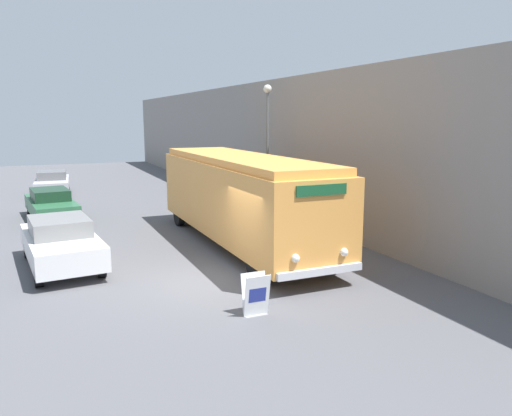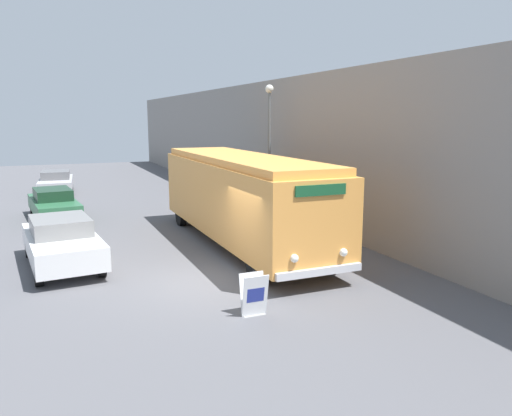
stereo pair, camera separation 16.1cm
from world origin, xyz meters
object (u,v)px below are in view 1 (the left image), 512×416
(vintage_bus, at_px, (241,195))
(parked_car_far, at_px, (52,182))
(parked_car_near, at_px, (61,242))
(parked_car_mid, at_px, (51,204))
(streetlamp, at_px, (267,132))
(sign_board, at_px, (256,295))

(vintage_bus, height_order, parked_car_far, vintage_bus)
(parked_car_near, distance_m, parked_car_mid, 7.88)
(streetlamp, height_order, parked_car_near, streetlamp)
(sign_board, xyz_separation_m, parked_car_near, (-3.90, 5.87, 0.30))
(sign_board, height_order, parked_car_far, parked_car_far)
(parked_car_far, bearing_deg, parked_car_mid, -88.34)
(streetlamp, distance_m, parked_car_near, 10.29)
(streetlamp, bearing_deg, parked_car_near, -154.73)
(streetlamp, height_order, parked_car_far, streetlamp)
(vintage_bus, relative_size, parked_car_far, 2.29)
(streetlamp, relative_size, parked_car_near, 1.24)
(vintage_bus, height_order, parked_car_near, vintage_bus)
(sign_board, distance_m, parked_car_near, 7.05)
(parked_car_mid, bearing_deg, parked_car_near, -95.51)
(streetlamp, bearing_deg, sign_board, -116.31)
(parked_car_near, bearing_deg, vintage_bus, -2.29)
(parked_car_mid, height_order, parked_car_far, parked_car_far)
(vintage_bus, relative_size, streetlamp, 1.87)
(parked_car_near, relative_size, parked_car_mid, 0.97)
(streetlamp, xyz_separation_m, parked_car_near, (-8.88, -4.19, -3.11))
(sign_board, distance_m, parked_car_far, 22.12)
(sign_board, distance_m, streetlamp, 11.73)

